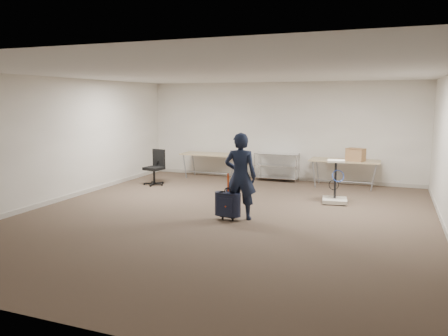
% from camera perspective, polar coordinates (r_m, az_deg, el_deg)
% --- Properties ---
extents(ground, '(9.00, 9.00, 0.00)m').
position_cam_1_polar(ground, '(8.71, -0.02, -6.42)').
color(ground, '#46372B').
rests_on(ground, ground).
extents(room_shell, '(8.00, 9.00, 9.00)m').
position_cam_1_polar(room_shell, '(9.96, 2.85, -4.17)').
color(room_shell, beige).
rests_on(room_shell, ground).
extents(folding_table_left, '(1.80, 0.75, 0.73)m').
position_cam_1_polar(folding_table_left, '(12.88, -1.57, 1.66)').
color(folding_table_left, tan).
rests_on(folding_table_left, ground).
extents(folding_table_right, '(1.80, 0.75, 0.73)m').
position_cam_1_polar(folding_table_right, '(11.95, 15.49, 0.77)').
color(folding_table_right, tan).
rests_on(folding_table_right, ground).
extents(wire_shelf, '(1.22, 0.47, 0.80)m').
position_cam_1_polar(wire_shelf, '(12.55, 6.91, 0.32)').
color(wire_shelf, silver).
rests_on(wire_shelf, ground).
extents(person, '(0.67, 0.49, 1.69)m').
position_cam_1_polar(person, '(8.41, 2.16, -1.08)').
color(person, black).
rests_on(person, ground).
extents(suitcase, '(0.34, 0.21, 0.92)m').
position_cam_1_polar(suitcase, '(8.42, 0.49, -4.78)').
color(suitcase, '#162031').
rests_on(suitcase, ground).
extents(office_chair, '(0.58, 0.58, 0.96)m').
position_cam_1_polar(office_chair, '(12.07, -8.99, -0.79)').
color(office_chair, black).
rests_on(office_chair, ground).
extents(equipment_cart, '(0.60, 0.60, 0.98)m').
position_cam_1_polar(equipment_cart, '(10.11, 14.29, -3.05)').
color(equipment_cart, beige).
rests_on(equipment_cart, ground).
extents(cardboard_box, '(0.51, 0.44, 0.33)m').
position_cam_1_polar(cardboard_box, '(11.81, 16.82, 1.68)').
color(cardboard_box, brown).
rests_on(cardboard_box, folding_table_right).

